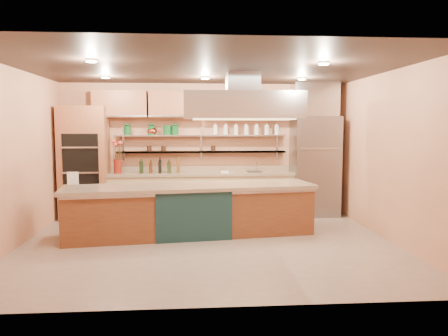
{
  "coord_description": "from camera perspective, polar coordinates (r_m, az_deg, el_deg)",
  "views": [
    {
      "loc": [
        -0.26,
        -6.91,
        1.9
      ],
      "look_at": [
        0.33,
        1.0,
        1.13
      ],
      "focal_mm": 35.0,
      "sensor_mm": 36.0,
      "label": 1
    }
  ],
  "objects": [
    {
      "name": "back_counter",
      "position": [
        9.23,
        -2.92,
        -3.44
      ],
      "size": [
        3.84,
        0.64,
        0.93
      ],
      "primitive_type": "cube",
      "color": "tan",
      "rests_on": "floor"
    },
    {
      "name": "flower_vase",
      "position": [
        9.23,
        -13.72,
        0.2
      ],
      "size": [
        0.17,
        0.17,
        0.28
      ],
      "primitive_type": "cylinder",
      "rotation": [
        0.0,
        0.0,
        -0.04
      ],
      "color": "maroon",
      "rests_on": "back_counter"
    },
    {
      "name": "wall_front",
      "position": [
        4.45,
        -0.87,
        -0.94
      ],
      "size": [
        6.0,
        0.04,
        2.8
      ],
      "primitive_type": "cube",
      "color": "tan",
      "rests_on": "floor"
    },
    {
      "name": "green_canister",
      "position": [
        9.3,
        -7.43,
        4.93
      ],
      "size": [
        0.21,
        0.21,
        0.2
      ],
      "primitive_type": "cylinder",
      "rotation": [
        0.0,
        0.0,
        0.36
      ],
      "color": "#104D1F",
      "rests_on": "wall_shelf_upper"
    },
    {
      "name": "bar_faucet",
      "position": [
        9.31,
        4.3,
        0.15
      ],
      "size": [
        0.03,
        0.03,
        0.21
      ],
      "primitive_type": "cylinder",
      "rotation": [
        0.0,
        0.0,
        0.03
      ],
      "color": "silver",
      "rests_on": "back_counter"
    },
    {
      "name": "island",
      "position": [
        7.65,
        -4.37,
        -5.51
      ],
      "size": [
        4.3,
        1.46,
        0.88
      ],
      "primitive_type": "cube",
      "rotation": [
        0.0,
        0.0,
        0.13
      ],
      "color": "brown",
      "rests_on": "floor"
    },
    {
      "name": "wall_shelf_upper",
      "position": [
        9.29,
        -2.99,
        4.27
      ],
      "size": [
        3.6,
        0.26,
        0.03
      ],
      "primitive_type": "cube",
      "color": "#AEB1B5",
      "rests_on": "wall_back"
    },
    {
      "name": "ceiling_downlights",
      "position": [
        7.17,
        -2.21,
        12.47
      ],
      "size": [
        4.0,
        2.8,
        0.02
      ],
      "primitive_type": "cube",
      "color": "#FFE5A5",
      "rests_on": "ceiling"
    },
    {
      "name": "refrigerator",
      "position": [
        9.46,
        11.76,
        0.24
      ],
      "size": [
        0.95,
        0.72,
        2.1
      ],
      "primitive_type": "cube",
      "color": "gray",
      "rests_on": "floor"
    },
    {
      "name": "upper_cabinets",
      "position": [
        9.25,
        -2.69,
        8.29
      ],
      "size": [
        4.6,
        0.36,
        0.55
      ],
      "primitive_type": "cube",
      "color": "#995737",
      "rests_on": "wall_back"
    },
    {
      "name": "oil_bottle_cluster",
      "position": [
        9.13,
        -8.38,
        0.23
      ],
      "size": [
        0.91,
        0.44,
        0.28
      ],
      "primitive_type": "cube",
      "rotation": [
        0.0,
        0.0,
        0.23
      ],
      "color": "black",
      "rests_on": "back_counter"
    },
    {
      "name": "oven_stack",
      "position": [
        9.38,
        -17.76,
        0.66
      ],
      "size": [
        0.95,
        0.64,
        2.3
      ],
      "primitive_type": "cube",
      "color": "#995737",
      "rests_on": "floor"
    },
    {
      "name": "kitchen_scale",
      "position": [
        9.14,
        0.09,
        -0.31
      ],
      "size": [
        0.16,
        0.12,
        0.09
      ],
      "primitive_type": "cube",
      "rotation": [
        0.0,
        0.0,
        -0.02
      ],
      "color": "silver",
      "rests_on": "back_counter"
    },
    {
      "name": "wall_right",
      "position": [
        7.66,
        20.93,
        1.4
      ],
      "size": [
        0.04,
        5.0,
        2.8
      ],
      "primitive_type": "cube",
      "color": "tan",
      "rests_on": "floor"
    },
    {
      "name": "range_hood",
      "position": [
        7.57,
        2.43,
        8.15
      ],
      "size": [
        2.0,
        1.0,
        0.45
      ],
      "primitive_type": "cube",
      "color": "#AEB1B5",
      "rests_on": "ceiling"
    },
    {
      "name": "ceiling",
      "position": [
        6.98,
        -2.15,
        12.92
      ],
      "size": [
        6.0,
        5.0,
        0.02
      ],
      "primitive_type": "cube",
      "color": "black",
      "rests_on": "wall_back"
    },
    {
      "name": "wall_shelf_lower",
      "position": [
        9.3,
        -2.97,
        2.11
      ],
      "size": [
        3.6,
        0.26,
        0.03
      ],
      "primitive_type": "cube",
      "color": "#AEB1B5",
      "rests_on": "wall_back"
    },
    {
      "name": "copper_kettle",
      "position": [
        9.32,
        -9.33,
        4.78
      ],
      "size": [
        0.25,
        0.25,
        0.16
      ],
      "primitive_type": "ellipsoid",
      "rotation": [
        0.0,
        0.0,
        -0.28
      ],
      "color": "#BF442C",
      "rests_on": "wall_shelf_upper"
    },
    {
      "name": "floor",
      "position": [
        7.18,
        -2.07,
        -9.93
      ],
      "size": [
        6.0,
        5.0,
        0.02
      ],
      "primitive_type": "cube",
      "color": "gray",
      "rests_on": "ground"
    },
    {
      "name": "wall_back",
      "position": [
        9.43,
        -2.69,
        2.46
      ],
      "size": [
        6.0,
        0.04,
        2.8
      ],
      "primitive_type": "cube",
      "color": "tan",
      "rests_on": "floor"
    },
    {
      "name": "wall_left",
      "position": [
        7.45,
        -25.83,
        1.11
      ],
      "size": [
        0.04,
        5.0,
        2.8
      ],
      "primitive_type": "cube",
      "color": "tan",
      "rests_on": "floor"
    }
  ]
}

